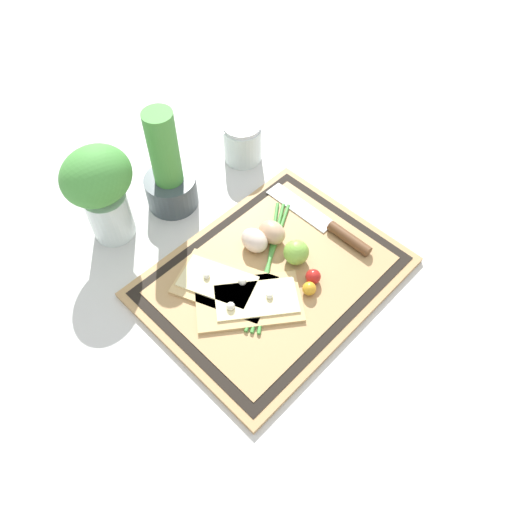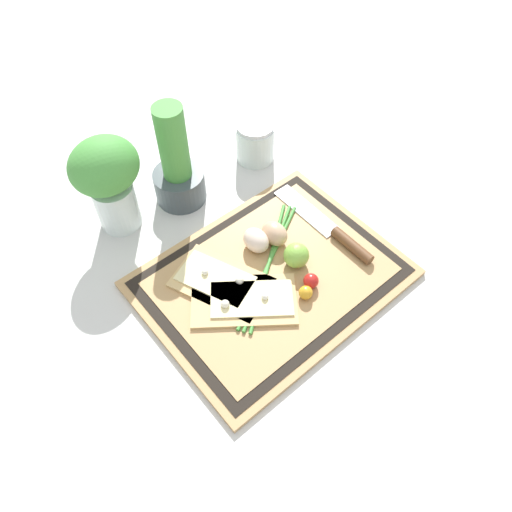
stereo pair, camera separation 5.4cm
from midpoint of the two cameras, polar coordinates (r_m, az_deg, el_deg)
ground_plane at (r=0.98m, az=3.32°, el=-2.84°), size 6.00×6.00×0.00m
cutting_board at (r=0.98m, az=3.34°, el=-2.60°), size 0.48×0.37×0.02m
pizza_slice_near at (r=0.93m, az=0.46°, el=-5.13°), size 0.22×0.21×0.02m
pizza_slice_far at (r=0.96m, az=-2.49°, el=-2.98°), size 0.17×0.21×0.02m
knife at (r=1.04m, az=10.84°, el=2.35°), size 0.04×0.27×0.02m
egg_brown at (r=1.00m, az=3.67°, el=2.52°), size 0.05×0.06×0.05m
egg_pink at (r=0.99m, az=1.56°, el=1.76°), size 0.05×0.06×0.05m
lime at (r=0.97m, az=6.21°, el=0.03°), size 0.05×0.05×0.05m
cherry_tomato_red at (r=0.95m, az=7.91°, el=-2.90°), size 0.03×0.03×0.03m
cherry_tomato_yellow at (r=0.94m, az=7.34°, el=-4.23°), size 0.03×0.03×0.03m
scallion_bunch at (r=0.98m, az=3.03°, el=-0.93°), size 0.28×0.20×0.01m
herb_pot at (r=1.07m, az=-7.55°, el=9.70°), size 0.11×0.11×0.24m
sauce_jar at (r=1.19m, az=1.24°, el=12.69°), size 0.09×0.09×0.10m
herb_glass at (r=1.01m, az=-15.10°, el=8.52°), size 0.14×0.12×0.22m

